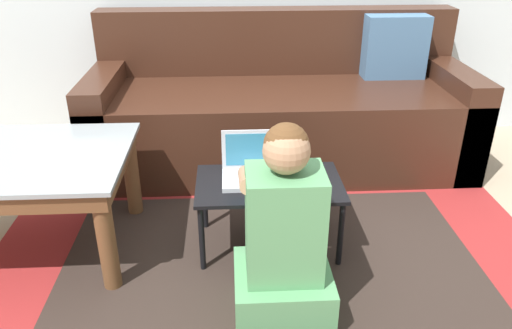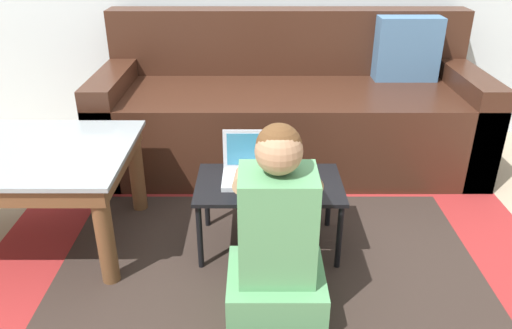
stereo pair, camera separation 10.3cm
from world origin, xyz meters
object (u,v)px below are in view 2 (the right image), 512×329
Objects in this scene: person_seated at (276,244)px; coffee_table at (10,165)px; couch at (290,112)px; computer_mouse at (296,178)px; laptop at (251,172)px; laptop_desk at (268,190)px.

coffee_table is at bearing 157.46° from person_seated.
computer_mouse is (-0.03, -0.91, 0.04)m from couch.
laptop is at bearing -0.29° from coffee_table.
coffee_table reaches higher than laptop_desk.
couch reaches higher than coffee_table.
laptop is 0.32× the size of person_seated.
person_seated is (-0.10, -0.42, -0.03)m from computer_mouse.
laptop is 2.20× the size of computer_mouse.
laptop_desk is 0.11m from laptop.
person_seated is at bearing -22.54° from coffee_table.
computer_mouse is (1.19, -0.03, -0.05)m from coffee_table.
person_seated is at bearing -95.53° from couch.
couch is 19.43× the size of computer_mouse.
couch is at bearing 87.91° from computer_mouse.
coffee_table is at bearing 178.38° from computer_mouse.
couch is 3.47× the size of laptop_desk.
laptop is at bearing 157.06° from laptop_desk.
laptop is at bearing 101.49° from person_seated.
coffee_table is 4.20× the size of laptop.
couch is at bearing 75.97° from laptop.
couch is at bearing 35.62° from coffee_table.
coffee_table is 1.35× the size of person_seated.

